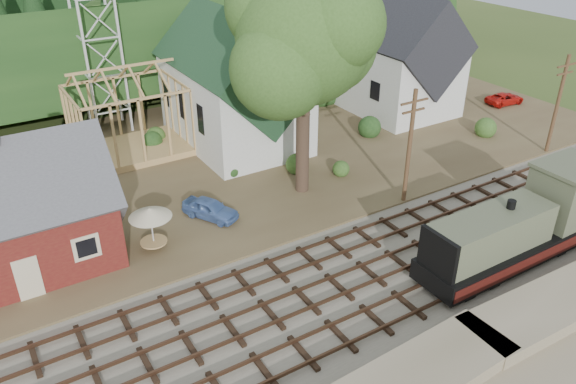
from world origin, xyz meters
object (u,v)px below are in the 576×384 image
car_red (505,99)px  locomotive (523,227)px  car_blue (210,209)px  patio_set (150,215)px

car_red → locomotive: bearing=136.9°
car_red → car_blue: bearing=103.4°
car_blue → patio_set: bearing=169.5°
car_blue → car_red: bearing=-22.2°
car_red → patio_set: bearing=104.8°
car_blue → patio_set: size_ratio=1.37×
locomotive → car_red: (19.82, 17.31, -1.35)m
car_blue → patio_set: (-4.26, -1.49, 1.67)m
locomotive → patio_set: bearing=146.7°
locomotive → patio_set: (-17.38, 11.44, 0.42)m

